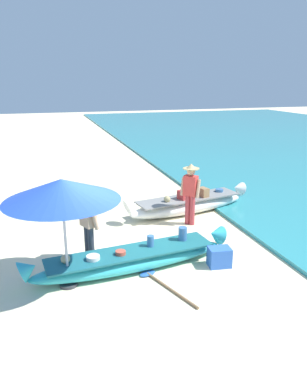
{
  "coord_description": "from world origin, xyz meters",
  "views": [
    {
      "loc": [
        -1.72,
        -7.22,
        3.86
      ],
      "look_at": [
        1.15,
        2.1,
        0.9
      ],
      "focal_mm": 34.73,
      "sensor_mm": 36.0,
      "label": 1
    }
  ],
  "objects_px": {
    "person_vendor_hatted": "(190,190)",
    "paddle": "(162,283)",
    "patio_umbrella_large": "(62,190)",
    "cooler_box": "(219,257)",
    "boat_cyan_foreground": "(132,259)",
    "person_tourist_customer": "(88,223)",
    "boat_white_midground": "(189,204)"
  },
  "relations": [
    {
      "from": "person_vendor_hatted",
      "to": "person_tourist_customer",
      "type": "distance_m",
      "value": 3.25
    },
    {
      "from": "cooler_box",
      "to": "boat_cyan_foreground",
      "type": "bearing_deg",
      "value": 174.7
    },
    {
      "from": "boat_cyan_foreground",
      "to": "cooler_box",
      "type": "bearing_deg",
      "value": -12.26
    },
    {
      "from": "boat_cyan_foreground",
      "to": "person_vendor_hatted",
      "type": "distance_m",
      "value": 3.07
    },
    {
      "from": "boat_white_midground",
      "to": "paddle",
      "type": "bearing_deg",
      "value": -119.27
    },
    {
      "from": "person_vendor_hatted",
      "to": "cooler_box",
      "type": "height_order",
      "value": "person_vendor_hatted"
    },
    {
      "from": "person_tourist_customer",
      "to": "person_vendor_hatted",
      "type": "bearing_deg",
      "value": 24.88
    },
    {
      "from": "person_tourist_customer",
      "to": "cooler_box",
      "type": "height_order",
      "value": "person_tourist_customer"
    },
    {
      "from": "boat_white_midground",
      "to": "paddle",
      "type": "relative_size",
      "value": 2.62
    },
    {
      "from": "person_vendor_hatted",
      "to": "paddle",
      "type": "relative_size",
      "value": 1.08
    },
    {
      "from": "patio_umbrella_large",
      "to": "paddle",
      "type": "height_order",
      "value": "patio_umbrella_large"
    },
    {
      "from": "person_vendor_hatted",
      "to": "patio_umbrella_large",
      "type": "xyz_separation_m",
      "value": [
        -3.49,
        -2.3,
        0.95
      ]
    },
    {
      "from": "person_vendor_hatted",
      "to": "person_tourist_customer",
      "type": "height_order",
      "value": "person_vendor_hatted"
    },
    {
      "from": "person_vendor_hatted",
      "to": "boat_cyan_foreground",
      "type": "bearing_deg",
      "value": -136.6
    },
    {
      "from": "boat_cyan_foreground",
      "to": "boat_white_midground",
      "type": "distance_m",
      "value": 3.8
    },
    {
      "from": "boat_cyan_foreground",
      "to": "cooler_box",
      "type": "height_order",
      "value": "boat_cyan_foreground"
    },
    {
      "from": "boat_white_midground",
      "to": "person_tourist_customer",
      "type": "bearing_deg",
      "value": -145.82
    },
    {
      "from": "boat_cyan_foreground",
      "to": "paddle",
      "type": "xyz_separation_m",
      "value": [
        0.42,
        -0.77,
        -0.21
      ]
    },
    {
      "from": "patio_umbrella_large",
      "to": "cooler_box",
      "type": "distance_m",
      "value": 3.62
    },
    {
      "from": "cooler_box",
      "to": "boat_white_midground",
      "type": "bearing_deg",
      "value": 86.11
    },
    {
      "from": "person_tourist_customer",
      "to": "paddle",
      "type": "bearing_deg",
      "value": -50.16
    },
    {
      "from": "boat_white_midground",
      "to": "paddle",
      "type": "xyz_separation_m",
      "value": [
        -2.05,
        -3.65,
        -0.26
      ]
    },
    {
      "from": "person_vendor_hatted",
      "to": "cooler_box",
      "type": "bearing_deg",
      "value": -97.47
    },
    {
      "from": "boat_cyan_foreground",
      "to": "patio_umbrella_large",
      "type": "xyz_separation_m",
      "value": [
        -1.33,
        -0.26,
        1.7
      ]
    },
    {
      "from": "boat_cyan_foreground",
      "to": "boat_white_midground",
      "type": "bearing_deg",
      "value": 49.46
    },
    {
      "from": "patio_umbrella_large",
      "to": "cooler_box",
      "type": "height_order",
      "value": "patio_umbrella_large"
    },
    {
      "from": "boat_white_midground",
      "to": "patio_umbrella_large",
      "type": "height_order",
      "value": "patio_umbrella_large"
    },
    {
      "from": "patio_umbrella_large",
      "to": "cooler_box",
      "type": "relative_size",
      "value": 4.58
    },
    {
      "from": "boat_white_midground",
      "to": "person_tourist_customer",
      "type": "distance_m",
      "value": 3.98
    },
    {
      "from": "cooler_box",
      "to": "person_tourist_customer",
      "type": "bearing_deg",
      "value": 164.64
    },
    {
      "from": "boat_cyan_foreground",
      "to": "cooler_box",
      "type": "distance_m",
      "value": 1.88
    },
    {
      "from": "person_vendor_hatted",
      "to": "paddle",
      "type": "bearing_deg",
      "value": -121.75
    }
  ]
}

